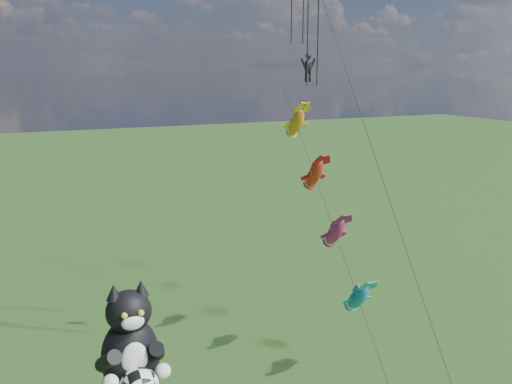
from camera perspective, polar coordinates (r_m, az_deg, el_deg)
name	(u,v)px	position (r m, az deg, el deg)	size (l,w,h in m)	color
cat_kite_rig	(132,353)	(20.79, -12.33, -15.44)	(2.31, 4.09, 10.83)	brown
fish_windsock_rig	(325,203)	(36.28, 6.89, -1.14)	(1.52, 15.94, 16.79)	brown
parafoil_rig	(311,40)	(34.78, 5.55, 14.93)	(1.79, 17.53, 26.90)	brown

